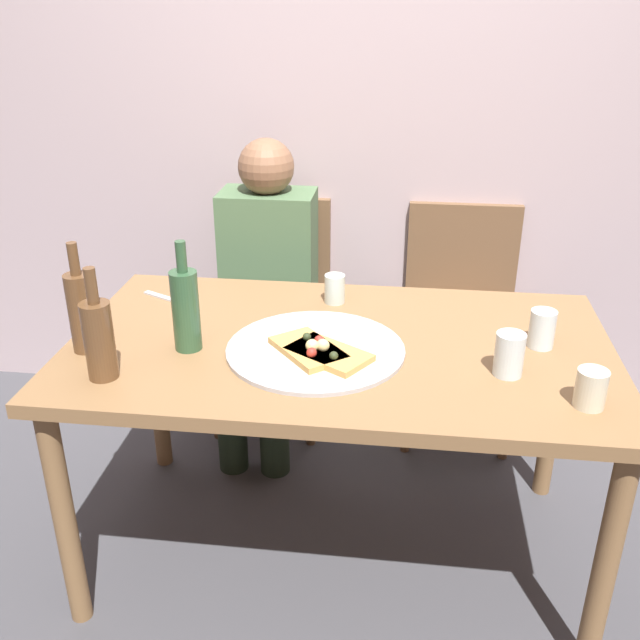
# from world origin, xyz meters

# --- Properties ---
(ground_plane) EXTENTS (8.00, 8.00, 0.00)m
(ground_plane) POSITION_xyz_m (0.00, 0.00, 0.00)
(ground_plane) COLOR #424247
(back_wall) EXTENTS (6.00, 0.10, 2.60)m
(back_wall) POSITION_xyz_m (0.00, 1.02, 1.30)
(back_wall) COLOR #B29EA3
(back_wall) RESTS_ON ground_plane
(dining_table) EXTENTS (1.54, 0.88, 0.75)m
(dining_table) POSITION_xyz_m (0.00, 0.00, 0.67)
(dining_table) COLOR olive
(dining_table) RESTS_ON ground_plane
(pizza_tray) EXTENTS (0.50, 0.50, 0.01)m
(pizza_tray) POSITION_xyz_m (-0.06, -0.07, 0.76)
(pizza_tray) COLOR #ADADB2
(pizza_tray) RESTS_ON dining_table
(pizza_slice_last) EXTENTS (0.24, 0.25, 0.05)m
(pizza_slice_last) POSITION_xyz_m (-0.07, -0.10, 0.77)
(pizza_slice_last) COLOR tan
(pizza_slice_last) RESTS_ON pizza_tray
(pizza_slice_extra) EXTENTS (0.26, 0.23, 0.05)m
(pizza_slice_extra) POSITION_xyz_m (-0.02, -0.12, 0.77)
(pizza_slice_extra) COLOR tan
(pizza_slice_extra) RESTS_ON pizza_tray
(wine_bottle) EXTENTS (0.08, 0.08, 0.30)m
(wine_bottle) POSITION_xyz_m (-0.58, -0.28, 0.86)
(wine_bottle) COLOR brown
(wine_bottle) RESTS_ON dining_table
(beer_bottle) EXTENTS (0.07, 0.07, 0.31)m
(beer_bottle) POSITION_xyz_m (-0.69, -0.13, 0.87)
(beer_bottle) COLOR brown
(beer_bottle) RESTS_ON dining_table
(water_bottle) EXTENTS (0.08, 0.08, 0.31)m
(water_bottle) POSITION_xyz_m (-0.41, -0.09, 0.87)
(water_bottle) COLOR #2D5133
(water_bottle) RESTS_ON dining_table
(tumbler_near) EXTENTS (0.07, 0.07, 0.09)m
(tumbler_near) POSITION_xyz_m (-0.04, 0.28, 0.80)
(tumbler_near) COLOR #B7C6BC
(tumbler_near) RESTS_ON dining_table
(tumbler_far) EXTENTS (0.07, 0.07, 0.10)m
(tumbler_far) POSITION_xyz_m (0.63, -0.27, 0.80)
(tumbler_far) COLOR beige
(tumbler_far) RESTS_ON dining_table
(wine_glass) EXTENTS (0.07, 0.07, 0.11)m
(wine_glass) POSITION_xyz_m (0.56, 0.04, 0.80)
(wine_glass) COLOR silver
(wine_glass) RESTS_ON dining_table
(short_glass) EXTENTS (0.08, 0.08, 0.12)m
(short_glass) POSITION_xyz_m (0.45, -0.13, 0.81)
(short_glass) COLOR silver
(short_glass) RESTS_ON dining_table
(table_knife) EXTENTS (0.21, 0.12, 0.01)m
(table_knife) POSITION_xyz_m (-0.57, 0.23, 0.75)
(table_knife) COLOR #B7B7BC
(table_knife) RESTS_ON dining_table
(chair_left) EXTENTS (0.44, 0.44, 0.90)m
(chair_left) POSITION_xyz_m (-0.35, 0.84, 0.51)
(chair_left) COLOR brown
(chair_left) RESTS_ON ground_plane
(chair_right) EXTENTS (0.44, 0.44, 0.90)m
(chair_right) POSITION_xyz_m (0.40, 0.84, 0.51)
(chair_right) COLOR brown
(chair_right) RESTS_ON ground_plane
(guest_in_sweater) EXTENTS (0.36, 0.56, 1.17)m
(guest_in_sweater) POSITION_xyz_m (-0.35, 0.69, 0.64)
(guest_in_sweater) COLOR #4C6B47
(guest_in_sweater) RESTS_ON ground_plane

